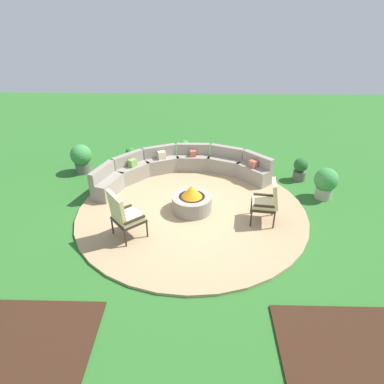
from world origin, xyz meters
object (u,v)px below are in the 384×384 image
at_px(curved_stone_bench, 180,168).
at_px(potted_plant_4, 326,182).
at_px(lounge_chair_front_left, 124,214).
at_px(potted_plant_0, 300,169).
at_px(lounge_chair_front_right, 268,200).
at_px(potted_plant_1, 81,157).
at_px(fire_pit, 192,201).
at_px(potted_plant_2, 131,156).
at_px(potted_plant_3, 184,148).

xyz_separation_m(curved_stone_bench, potted_plant_4, (3.78, -0.98, 0.10)).
relative_size(lounge_chair_front_left, potted_plant_0, 1.72).
height_order(lounge_chair_front_right, potted_plant_1, lounge_chair_front_right).
xyz_separation_m(lounge_chair_front_right, potted_plant_1, (-5.00, 2.55, -0.13)).
relative_size(fire_pit, potted_plant_2, 1.60).
distance_m(curved_stone_bench, potted_plant_4, 3.91).
relative_size(lounge_chair_front_right, potted_plant_4, 1.24).
bearing_deg(potted_plant_1, lounge_chair_front_right, -27.05).
xyz_separation_m(lounge_chair_front_left, lounge_chair_front_right, (3.08, 0.69, -0.03)).
distance_m(fire_pit, potted_plant_3, 3.37).
height_order(fire_pit, lounge_chair_front_left, lounge_chair_front_left).
bearing_deg(potted_plant_0, lounge_chair_front_left, -146.60).
distance_m(potted_plant_2, potted_plant_4, 5.64).
height_order(fire_pit, potted_plant_1, potted_plant_1).
distance_m(curved_stone_bench, lounge_chair_front_right, 3.03).
bearing_deg(potted_plant_2, lounge_chair_front_right, -39.70).
distance_m(lounge_chair_front_right, potted_plant_2, 4.75).
relative_size(potted_plant_2, potted_plant_3, 1.06).
bearing_deg(lounge_chair_front_left, potted_plant_4, 70.89).
xyz_separation_m(potted_plant_0, potted_plant_1, (-6.32, 0.34, 0.13)).
relative_size(potted_plant_1, potted_plant_3, 1.53).
distance_m(fire_pit, curved_stone_bench, 1.81).
xyz_separation_m(curved_stone_bench, lounge_chair_front_left, (-0.99, -2.87, 0.27)).
distance_m(potted_plant_2, potted_plant_3, 1.77).
xyz_separation_m(fire_pit, potted_plant_2, (-1.94, 2.61, 0.00)).
xyz_separation_m(lounge_chair_front_right, potted_plant_3, (-2.04, 3.77, -0.30)).
relative_size(potted_plant_1, potted_plant_4, 1.04).
height_order(curved_stone_bench, potted_plant_1, potted_plant_1).
bearing_deg(potted_plant_1, potted_plant_3, 22.25).
bearing_deg(curved_stone_bench, potted_plant_0, 0.47).
relative_size(lounge_chair_front_right, potted_plant_1, 1.20).
height_order(potted_plant_1, potted_plant_2, potted_plant_1).
relative_size(curved_stone_bench, potted_plant_4, 5.70).
bearing_deg(potted_plant_0, curved_stone_bench, -179.53).
distance_m(fire_pit, lounge_chair_front_right, 1.78).
bearing_deg(potted_plant_2, potted_plant_4, -18.89).
distance_m(potted_plant_3, potted_plant_4, 4.53).
distance_m(lounge_chair_front_right, potted_plant_4, 2.08).
distance_m(potted_plant_0, potted_plant_1, 6.33).
distance_m(curved_stone_bench, potted_plant_0, 3.41).
bearing_deg(fire_pit, potted_plant_3, 95.64).
relative_size(fire_pit, lounge_chair_front_left, 0.84).
height_order(curved_stone_bench, potted_plant_4, potted_plant_4).
bearing_deg(potted_plant_1, potted_plant_4, -11.44).
height_order(lounge_chair_front_left, potted_plant_2, lounge_chair_front_left).
height_order(lounge_chair_front_right, potted_plant_2, lounge_chair_front_right).
distance_m(potted_plant_1, potted_plant_3, 3.21).
relative_size(curved_stone_bench, potted_plant_2, 7.92).
height_order(lounge_chair_front_left, potted_plant_1, lounge_chair_front_left).
bearing_deg(lounge_chair_front_right, curved_stone_bench, 51.56).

